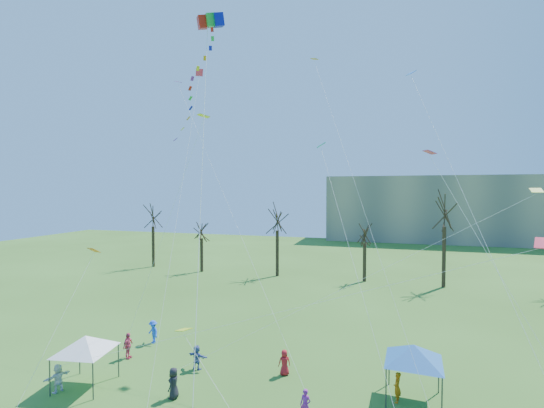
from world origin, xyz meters
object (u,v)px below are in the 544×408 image
(big_box_kite, at_px, (199,86))
(canopy_tent_white, at_px, (85,343))
(distant_building, at_px, (462,209))
(canopy_tent_blue, at_px, (414,353))

(big_box_kite, distance_m, canopy_tent_white, 16.47)
(distant_building, relative_size, canopy_tent_white, 14.93)
(distant_building, distance_m, big_box_kite, 81.29)
(distant_building, xyz_separation_m, big_box_kite, (-26.79, -76.12, 9.84))
(distant_building, relative_size, canopy_tent_blue, 14.30)
(canopy_tent_white, height_order, canopy_tent_blue, canopy_tent_blue)
(distant_building, bearing_deg, canopy_tent_white, -113.96)
(distant_building, distance_m, canopy_tent_blue, 74.62)
(distant_building, xyz_separation_m, canopy_tent_white, (-34.09, -76.71, -4.92))
(distant_building, distance_m, canopy_tent_white, 84.08)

